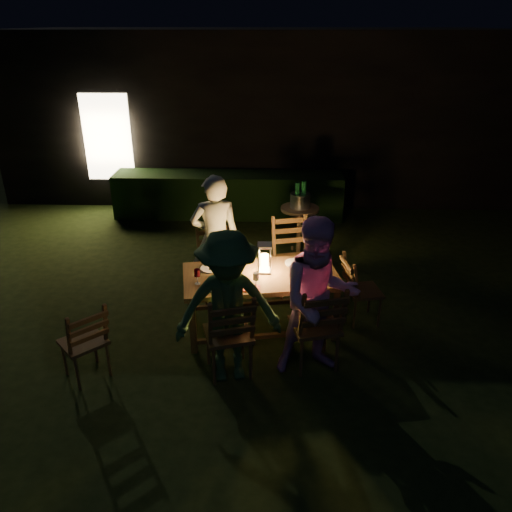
{
  "coord_description": "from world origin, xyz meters",
  "views": [
    {
      "loc": [
        0.33,
        -5.13,
        3.33
      ],
      "look_at": [
        0.14,
        0.15,
        0.84
      ],
      "focal_mm": 35.0,
      "sensor_mm": 36.0,
      "label": 1
    }
  ],
  "objects_px": {
    "person_opp_left": "(228,309)",
    "bottle_table": "(239,265)",
    "chair_end": "(361,301)",
    "bottle_bucket_b": "(304,197)",
    "chair_far_right": "(292,272)",
    "side_table": "(300,213)",
    "ice_bucket": "(300,200)",
    "chair_near_right": "(315,340)",
    "chair_near_left": "(229,348)",
    "person_opp_right": "(319,298)",
    "chair_far_left": "(217,279)",
    "dining_table": "(261,280)",
    "person_house_side": "(215,239)",
    "lantern": "(264,260)",
    "bottle_bucket_a": "(297,198)",
    "chair_spare": "(86,354)"
  },
  "relations": [
    {
      "from": "bottle_bucket_a",
      "to": "bottle_bucket_b",
      "type": "xyz_separation_m",
      "value": [
        0.1,
        0.08,
        0.0
      ]
    },
    {
      "from": "person_opp_left",
      "to": "lantern",
      "type": "height_order",
      "value": "person_opp_left"
    },
    {
      "from": "chair_end",
      "to": "bottle_bucket_b",
      "type": "relative_size",
      "value": 2.8
    },
    {
      "from": "dining_table",
      "to": "side_table",
      "type": "height_order",
      "value": "side_table"
    },
    {
      "from": "ice_bucket",
      "to": "chair_near_left",
      "type": "bearing_deg",
      "value": -105.71
    },
    {
      "from": "person_opp_left",
      "to": "bottle_table",
      "type": "relative_size",
      "value": 5.77
    },
    {
      "from": "person_house_side",
      "to": "person_opp_left",
      "type": "height_order",
      "value": "person_house_side"
    },
    {
      "from": "side_table",
      "to": "chair_near_right",
      "type": "bearing_deg",
      "value": -88.97
    },
    {
      "from": "chair_far_right",
      "to": "side_table",
      "type": "relative_size",
      "value": 1.38
    },
    {
      "from": "side_table",
      "to": "lantern",
      "type": "bearing_deg",
      "value": -103.47
    },
    {
      "from": "bottle_bucket_b",
      "to": "bottle_bucket_a",
      "type": "bearing_deg",
      "value": -141.34
    },
    {
      "from": "chair_near_right",
      "to": "person_opp_right",
      "type": "height_order",
      "value": "person_opp_right"
    },
    {
      "from": "person_house_side",
      "to": "person_opp_right",
      "type": "height_order",
      "value": "person_opp_right"
    },
    {
      "from": "chair_near_left",
      "to": "person_opp_left",
      "type": "height_order",
      "value": "person_opp_left"
    },
    {
      "from": "chair_far_right",
      "to": "chair_spare",
      "type": "height_order",
      "value": "chair_far_right"
    },
    {
      "from": "person_opp_right",
      "to": "bottle_table",
      "type": "xyz_separation_m",
      "value": [
        -0.84,
        0.68,
        0.02
      ]
    },
    {
      "from": "chair_far_right",
      "to": "person_opp_right",
      "type": "xyz_separation_m",
      "value": [
        0.19,
        -1.58,
        0.52
      ]
    },
    {
      "from": "person_opp_left",
      "to": "ice_bucket",
      "type": "height_order",
      "value": "person_opp_left"
    },
    {
      "from": "chair_near_left",
      "to": "bottle_bucket_b",
      "type": "xyz_separation_m",
      "value": [
        0.88,
        3.0,
        0.63
      ]
    },
    {
      "from": "ice_bucket",
      "to": "bottle_bucket_a",
      "type": "xyz_separation_m",
      "value": [
        -0.05,
        -0.04,
        0.05
      ]
    },
    {
      "from": "chair_near_left",
      "to": "bottle_bucket_a",
      "type": "distance_m",
      "value": 3.09
    },
    {
      "from": "bottle_table",
      "to": "chair_end",
      "type": "bearing_deg",
      "value": 10.53
    },
    {
      "from": "chair_far_left",
      "to": "person_opp_left",
      "type": "relative_size",
      "value": 0.6
    },
    {
      "from": "bottle_bucket_a",
      "to": "dining_table",
      "type": "bearing_deg",
      "value": -103.1
    },
    {
      "from": "bottle_table",
      "to": "side_table",
      "type": "bearing_deg",
      "value": 70.21
    },
    {
      "from": "ice_bucket",
      "to": "bottle_bucket_b",
      "type": "xyz_separation_m",
      "value": [
        0.05,
        0.04,
        0.05
      ]
    },
    {
      "from": "person_opp_right",
      "to": "person_opp_left",
      "type": "xyz_separation_m",
      "value": [
        -0.88,
        -0.16,
        -0.04
      ]
    },
    {
      "from": "chair_near_left",
      "to": "bottle_bucket_b",
      "type": "bearing_deg",
      "value": 57.23
    },
    {
      "from": "chair_near_right",
      "to": "chair_far_right",
      "type": "height_order",
      "value": "chair_far_right"
    },
    {
      "from": "chair_spare",
      "to": "person_opp_left",
      "type": "relative_size",
      "value": 0.56
    },
    {
      "from": "chair_far_right",
      "to": "person_opp_left",
      "type": "xyz_separation_m",
      "value": [
        -0.69,
        -1.75,
        0.48
      ]
    },
    {
      "from": "chair_far_left",
      "to": "person_house_side",
      "type": "height_order",
      "value": "person_house_side"
    },
    {
      "from": "chair_far_left",
      "to": "lantern",
      "type": "xyz_separation_m",
      "value": [
        0.63,
        -0.62,
        0.59
      ]
    },
    {
      "from": "dining_table",
      "to": "person_house_side",
      "type": "xyz_separation_m",
      "value": [
        -0.59,
        0.72,
        0.18
      ]
    },
    {
      "from": "chair_far_left",
      "to": "chair_end",
      "type": "height_order",
      "value": "chair_far_left"
    },
    {
      "from": "person_opp_left",
      "to": "bottle_table",
      "type": "height_order",
      "value": "person_opp_left"
    },
    {
      "from": "chair_far_left",
      "to": "side_table",
      "type": "distance_m",
      "value": 1.87
    },
    {
      "from": "person_opp_right",
      "to": "ice_bucket",
      "type": "bearing_deg",
      "value": 80.62
    },
    {
      "from": "chair_near_right",
      "to": "chair_end",
      "type": "relative_size",
      "value": 1.17
    },
    {
      "from": "person_house_side",
      "to": "ice_bucket",
      "type": "height_order",
      "value": "person_house_side"
    },
    {
      "from": "chair_near_left",
      "to": "person_house_side",
      "type": "relative_size",
      "value": 0.61
    },
    {
      "from": "person_house_side",
      "to": "side_table",
      "type": "height_order",
      "value": "person_house_side"
    },
    {
      "from": "chair_far_left",
      "to": "bottle_bucket_b",
      "type": "bearing_deg",
      "value": -145.39
    },
    {
      "from": "person_house_side",
      "to": "bottle_bucket_b",
      "type": "height_order",
      "value": "person_house_side"
    },
    {
      "from": "bottle_table",
      "to": "ice_bucket",
      "type": "xyz_separation_m",
      "value": [
        0.78,
        2.17,
        0.02
      ]
    },
    {
      "from": "chair_end",
      "to": "person_house_side",
      "type": "xyz_separation_m",
      "value": [
        -1.8,
        0.5,
        0.57
      ]
    },
    {
      "from": "chair_far_right",
      "to": "person_house_side",
      "type": "height_order",
      "value": "person_house_side"
    },
    {
      "from": "bottle_bucket_b",
      "to": "chair_far_right",
      "type": "bearing_deg",
      "value": -98.14
    },
    {
      "from": "lantern",
      "to": "ice_bucket",
      "type": "bearing_deg",
      "value": 76.53
    },
    {
      "from": "chair_far_right",
      "to": "chair_end",
      "type": "xyz_separation_m",
      "value": [
        0.81,
        -0.63,
        -0.05
      ]
    }
  ]
}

